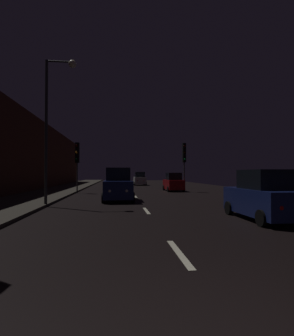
% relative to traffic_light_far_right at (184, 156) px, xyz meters
% --- Properties ---
extents(ground, '(27.32, 84.00, 0.02)m').
position_rel_traffic_light_far_right_xyz_m(ground, '(-5.16, 1.86, -3.52)').
color(ground, black).
extents(sidewalk_left, '(4.40, 84.00, 0.15)m').
position_rel_traffic_light_far_right_xyz_m(sidewalk_left, '(-12.62, 1.86, -3.44)').
color(sidewalk_left, '#38332B').
rests_on(sidewalk_left, ground).
extents(building_facade_left, '(0.80, 63.00, 7.67)m').
position_rel_traffic_light_far_right_xyz_m(building_facade_left, '(-15.22, -1.64, 0.32)').
color(building_facade_left, '#472319').
rests_on(building_facade_left, ground).
extents(lane_centerline, '(0.16, 30.07, 0.01)m').
position_rel_traffic_light_far_right_xyz_m(lane_centerline, '(-5.16, -5.32, -3.51)').
color(lane_centerline, beige).
rests_on(lane_centerline, ground).
extents(traffic_light_far_right, '(0.33, 0.47, 4.84)m').
position_rel_traffic_light_far_right_xyz_m(traffic_light_far_right, '(0.00, 0.00, 0.00)').
color(traffic_light_far_right, '#38383A').
rests_on(traffic_light_far_right, ground).
extents(traffic_light_far_left, '(0.37, 0.48, 4.72)m').
position_rel_traffic_light_far_right_xyz_m(traffic_light_far_left, '(-10.33, -0.42, -0.10)').
color(traffic_light_far_left, '#38383A').
rests_on(traffic_light_far_left, ground).
extents(streetlamp_overhead, '(1.70, 0.44, 8.24)m').
position_rel_traffic_light_far_right_xyz_m(streetlamp_overhead, '(-10.11, -10.48, 1.84)').
color(streetlamp_overhead, '#2D2D30').
rests_on(streetlamp_overhead, ground).
extents(car_approaching_headlights, '(2.03, 4.40, 2.22)m').
position_rel_traffic_light_far_right_xyz_m(car_approaching_headlights, '(-6.53, -7.57, -2.50)').
color(car_approaching_headlights, '#141E51').
rests_on(car_approaching_headlights, ground).
extents(car_parked_right_near, '(1.82, 3.95, 1.99)m').
position_rel_traffic_light_far_right_xyz_m(car_parked_right_near, '(-0.80, -15.65, -2.60)').
color(car_parked_right_near, '#141E51').
rests_on(car_parked_right_near, ground).
extents(car_parked_right_far, '(1.75, 3.78, 1.90)m').
position_rel_traffic_light_far_right_xyz_m(car_parked_right_far, '(-0.80, 1.39, -2.64)').
color(car_parked_right_far, maroon).
rests_on(car_parked_right_far, ground).
extents(car_distant_taillights, '(1.88, 4.08, 2.05)m').
position_rel_traffic_light_far_right_xyz_m(car_distant_taillights, '(-3.17, 15.29, -2.57)').
color(car_distant_taillights, silver).
rests_on(car_distant_taillights, ground).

